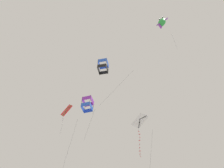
{
  "coord_description": "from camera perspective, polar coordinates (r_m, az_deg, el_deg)",
  "views": [
    {
      "loc": [
        27.22,
        -8.44,
        0.5
      ],
      "look_at": [
        0.31,
        1.04,
        23.5
      ],
      "focal_mm": 57.85,
      "sensor_mm": 36.0,
      "label": 1
    }
  ],
  "objects": [
    {
      "name": "kite_diamond_low_drifter",
      "position": [
        38.52,
        -7.21,
        -4.23
      ],
      "size": [
        2.97,
        1.74,
        9.6
      ],
      "rotation": [
        0.51,
        0.0,
        3.91
      ],
      "color": "red"
    },
    {
      "name": "kite_fish_upper_right",
      "position": [
        38.27,
        7.88,
        9.61
      ],
      "size": [
        2.59,
        1.99,
        6.41
      ],
      "rotation": [
        0.45,
        0.0,
        3.62
      ],
      "color": "green"
    },
    {
      "name": "kite_diamond_near_left",
      "position": [
        36.67,
        4.42,
        -5.88
      ],
      "size": [
        2.73,
        1.69,
        9.99
      ],
      "rotation": [
        0.38,
        0.0,
        3.95
      ],
      "color": "white"
    },
    {
      "name": "kite_box_mid_left",
      "position": [
        39.05,
        -1.4,
        2.77
      ],
      "size": [
        4.01,
        4.28,
        8.5
      ],
      "rotation": [
        0.19,
        0.0,
        4.14
      ],
      "color": "blue"
    },
    {
      "name": "kite_box_far_centre",
      "position": [
        32.33,
        -3.9,
        -3.22
      ],
      "size": [
        1.47,
        1.33,
        4.87
      ],
      "rotation": [
        0.19,
        0.0,
        4.05
      ],
      "color": "purple"
    }
  ]
}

